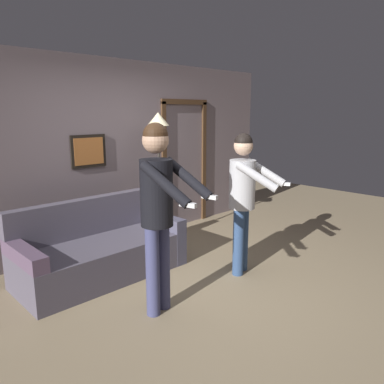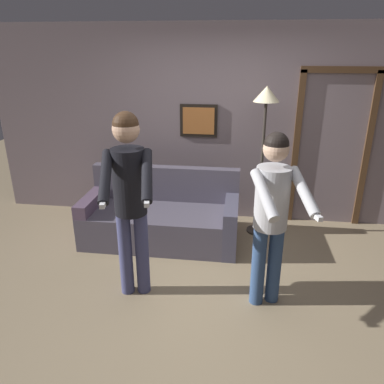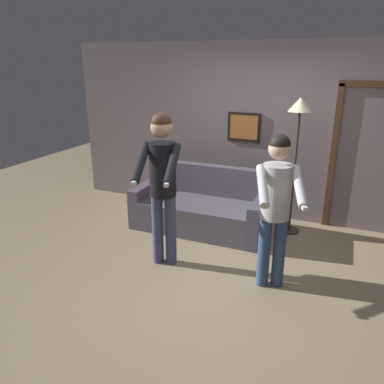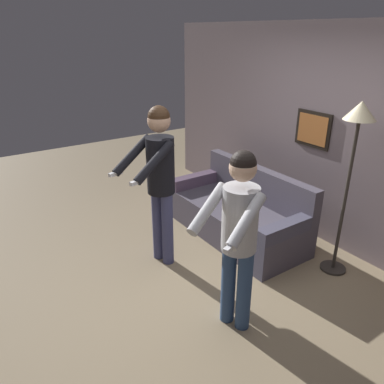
{
  "view_description": "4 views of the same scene",
  "coord_description": "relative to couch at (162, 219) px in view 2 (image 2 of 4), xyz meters",
  "views": [
    {
      "loc": [
        -2.79,
        -2.65,
        1.9
      ],
      "look_at": [
        -0.26,
        -0.05,
        1.11
      ],
      "focal_mm": 35.0,
      "sensor_mm": 36.0,
      "label": 1
    },
    {
      "loc": [
        0.27,
        -3.11,
        2.3
      ],
      "look_at": [
        -0.15,
        0.03,
        1.07
      ],
      "focal_mm": 35.0,
      "sensor_mm": 36.0,
      "label": 2
    },
    {
      "loc": [
        1.15,
        -3.63,
        2.31
      ],
      "look_at": [
        -0.3,
        -0.19,
        1.0
      ],
      "focal_mm": 35.0,
      "sensor_mm": 36.0,
      "label": 3
    },
    {
      "loc": [
        2.57,
        -1.88,
        2.48
      ],
      "look_at": [
        -0.09,
        -0.07,
        1.09
      ],
      "focal_mm": 35.0,
      "sensor_mm": 36.0,
      "label": 4
    }
  ],
  "objects": [
    {
      "name": "person_standing_left",
      "position": [
        -0.03,
        -1.13,
        0.82
      ],
      "size": [
        0.53,
        0.71,
        1.8
      ],
      "color": "#424571",
      "rests_on": "ground_plane"
    },
    {
      "name": "person_standing_right",
      "position": [
        1.24,
        -1.11,
        0.72
      ],
      "size": [
        0.57,
        0.65,
        1.66
      ],
      "color": "#304A75",
      "rests_on": "ground_plane"
    },
    {
      "name": "back_wall_assembly",
      "position": [
        0.7,
        0.85,
        1.02
      ],
      "size": [
        6.4,
        0.1,
        2.6
      ],
      "color": "slate",
      "rests_on": "ground_plane"
    },
    {
      "name": "ground_plane",
      "position": [
        0.68,
        -1.06,
        -0.28
      ],
      "size": [
        12.0,
        12.0,
        0.0
      ],
      "primitive_type": "plane",
      "color": "#968263"
    },
    {
      "name": "couch",
      "position": [
        0.0,
        0.0,
        0.0
      ],
      "size": [
        1.9,
        0.86,
        0.87
      ],
      "color": "#524D5B",
      "rests_on": "ground_plane"
    },
    {
      "name": "torchiere_lamp",
      "position": [
        1.21,
        0.37,
        1.26
      ],
      "size": [
        0.31,
        0.31,
        1.88
      ],
      "color": "#332D28",
      "rests_on": "ground_plane"
    }
  ]
}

